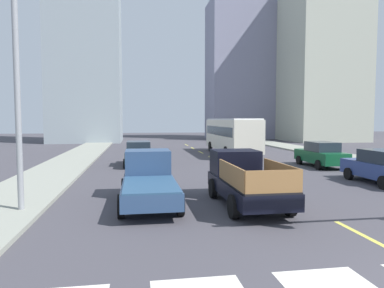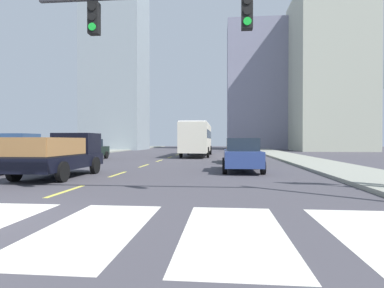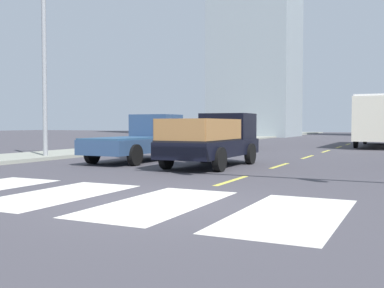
{
  "view_description": "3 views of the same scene",
  "coord_description": "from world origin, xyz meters",
  "px_view_note": "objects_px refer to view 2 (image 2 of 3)",
  "views": [
    {
      "loc": [
        -6.25,
        -4.89,
        3.25
      ],
      "look_at": [
        -2.65,
        17.82,
        1.63
      ],
      "focal_mm": 32.79,
      "sensor_mm": 36.0,
      "label": 1
    },
    {
      "loc": [
        4.92,
        -5.54,
        1.61
      ],
      "look_at": [
        2.7,
        17.63,
        1.34
      ],
      "focal_mm": 29.53,
      "sensor_mm": 36.0,
      "label": 2
    },
    {
      "loc": [
        4.45,
        -7.81,
        1.56
      ],
      "look_at": [
        -2.95,
        7.63,
        0.81
      ],
      "focal_mm": 43.3,
      "sensor_mm": 36.0,
      "label": 3
    }
  ],
  "objects_px": {
    "sedan_near_right": "(242,155)",
    "sedan_far": "(240,151)",
    "city_bus": "(197,137)",
    "sedan_near_left": "(90,149)",
    "traffic_signal_gantry": "(296,35)",
    "pickup_stakebed": "(64,155)"
  },
  "relations": [
    {
      "from": "sedan_near_right",
      "to": "sedan_far",
      "type": "bearing_deg",
      "value": 87.3
    },
    {
      "from": "city_bus",
      "to": "sedan_far",
      "type": "distance_m",
      "value": 9.97
    },
    {
      "from": "city_bus",
      "to": "sedan_far",
      "type": "bearing_deg",
      "value": -68.76
    },
    {
      "from": "sedan_near_left",
      "to": "sedan_far",
      "type": "bearing_deg",
      "value": -12.22
    },
    {
      "from": "city_bus",
      "to": "sedan_near_left",
      "type": "xyz_separation_m",
      "value": [
        -8.5,
        -6.53,
        -1.09
      ]
    },
    {
      "from": "sedan_near_right",
      "to": "traffic_signal_gantry",
      "type": "height_order",
      "value": "traffic_signal_gantry"
    },
    {
      "from": "pickup_stakebed",
      "to": "sedan_far",
      "type": "relative_size",
      "value": 1.18
    },
    {
      "from": "pickup_stakebed",
      "to": "sedan_far",
      "type": "bearing_deg",
      "value": 47.37
    },
    {
      "from": "sedan_far",
      "to": "traffic_signal_gantry",
      "type": "height_order",
      "value": "traffic_signal_gantry"
    },
    {
      "from": "sedan_near_right",
      "to": "sedan_far",
      "type": "xyz_separation_m",
      "value": [
        0.27,
        6.39,
        0.0
      ]
    },
    {
      "from": "sedan_near_left",
      "to": "traffic_signal_gantry",
      "type": "xyz_separation_m",
      "value": [
        12.89,
        -17.31,
        3.38
      ]
    },
    {
      "from": "city_bus",
      "to": "sedan_far",
      "type": "xyz_separation_m",
      "value": [
        3.84,
        -9.14,
        -1.09
      ]
    },
    {
      "from": "sedan_far",
      "to": "traffic_signal_gantry",
      "type": "bearing_deg",
      "value": -89.35
    },
    {
      "from": "sedan_near_right",
      "to": "traffic_signal_gantry",
      "type": "xyz_separation_m",
      "value": [
        0.82,
        -8.31,
        3.38
      ]
    },
    {
      "from": "sedan_near_left",
      "to": "sedan_far",
      "type": "xyz_separation_m",
      "value": [
        12.35,
        -2.61,
        0.0
      ]
    },
    {
      "from": "pickup_stakebed",
      "to": "sedan_near_right",
      "type": "height_order",
      "value": "pickup_stakebed"
    },
    {
      "from": "sedan_far",
      "to": "sedan_near_right",
      "type": "bearing_deg",
      "value": -93.9
    },
    {
      "from": "sedan_far",
      "to": "traffic_signal_gantry",
      "type": "distance_m",
      "value": 15.09
    },
    {
      "from": "sedan_far",
      "to": "traffic_signal_gantry",
      "type": "xyz_separation_m",
      "value": [
        0.54,
        -14.7,
        3.38
      ]
    },
    {
      "from": "pickup_stakebed",
      "to": "traffic_signal_gantry",
      "type": "distance_m",
      "value": 10.96
    },
    {
      "from": "pickup_stakebed",
      "to": "sedan_near_right",
      "type": "xyz_separation_m",
      "value": [
        8.11,
        2.88,
        -0.08
      ]
    },
    {
      "from": "city_bus",
      "to": "sedan_near_left",
      "type": "distance_m",
      "value": 10.78
    }
  ]
}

